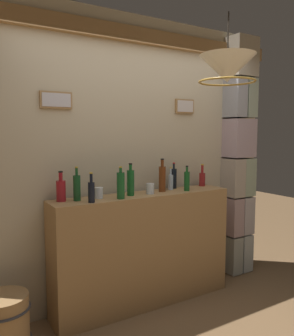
# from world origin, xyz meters

# --- Properties ---
(panelled_rear_partition) EXTENTS (3.43, 0.15, 2.77)m
(panelled_rear_partition) POSITION_xyz_m (-0.00, 1.10, 1.46)
(panelled_rear_partition) COLOR #BCAD8E
(panelled_rear_partition) RESTS_ON ground
(stone_pillar) EXTENTS (0.34, 0.30, 2.69)m
(stone_pillar) POSITION_xyz_m (1.33, 0.97, 1.35)
(stone_pillar) COLOR gray
(stone_pillar) RESTS_ON ground
(bar_shelf_unit) EXTENTS (1.79, 0.35, 1.07)m
(bar_shelf_unit) POSITION_xyz_m (0.00, 0.85, 0.54)
(bar_shelf_unit) COLOR #9E7547
(bar_shelf_unit) RESTS_ON ground
(liquor_bottle_rye) EXTENTS (0.06, 0.06, 0.25)m
(liquor_bottle_rye) POSITION_xyz_m (0.45, 0.78, 1.17)
(liquor_bottle_rye) COLOR #175121
(liquor_bottle_rye) RESTS_ON bar_shelf_unit
(liquor_bottle_port) EXTENTS (0.06, 0.06, 0.24)m
(liquor_bottle_port) POSITION_xyz_m (0.78, 0.94, 1.16)
(liquor_bottle_port) COLOR maroon
(liquor_bottle_port) RESTS_ON bar_shelf_unit
(liquor_bottle_vermouth) EXTENTS (0.07, 0.07, 0.28)m
(liquor_bottle_vermouth) POSITION_xyz_m (-0.29, 0.75, 1.19)
(liquor_bottle_vermouth) COLOR #1A5626
(liquor_bottle_vermouth) RESTS_ON bar_shelf_unit
(liquor_bottle_bourbon) EXTENTS (0.07, 0.07, 0.32)m
(liquor_bottle_bourbon) POSITION_xyz_m (0.22, 0.87, 1.20)
(liquor_bottle_bourbon) COLOR brown
(liquor_bottle_bourbon) RESTS_ON bar_shelf_unit
(liquor_bottle_rum) EXTENTS (0.05, 0.05, 0.25)m
(liquor_bottle_rum) POSITION_xyz_m (-0.57, 0.73, 1.17)
(liquor_bottle_rum) COLOR black
(liquor_bottle_rum) RESTS_ON bar_shelf_unit
(liquor_bottle_brandy) EXTENTS (0.06, 0.06, 0.29)m
(liquor_bottle_brandy) POSITION_xyz_m (-0.65, 0.87, 1.19)
(liquor_bottle_brandy) COLOR #1A4D25
(liquor_bottle_brandy) RESTS_ON bar_shelf_unit
(liquor_bottle_gin) EXTENTS (0.06, 0.06, 0.27)m
(liquor_bottle_gin) POSITION_xyz_m (0.43, 0.97, 1.18)
(liquor_bottle_gin) COLOR black
(liquor_bottle_gin) RESTS_ON bar_shelf_unit
(liquor_bottle_sherry) EXTENTS (0.05, 0.05, 0.23)m
(liquor_bottle_sherry) POSITION_xyz_m (0.35, 0.92, 1.15)
(liquor_bottle_sherry) COLOR #A9C0D5
(liquor_bottle_sherry) RESTS_ON bar_shelf_unit
(liquor_bottle_mezcal) EXTENTS (0.07, 0.07, 0.30)m
(liquor_bottle_mezcal) POSITION_xyz_m (-0.15, 0.85, 1.19)
(liquor_bottle_mezcal) COLOR #185824
(liquor_bottle_mezcal) RESTS_ON bar_shelf_unit
(liquor_bottle_amaro) EXTENTS (0.08, 0.08, 0.26)m
(liquor_bottle_amaro) POSITION_xyz_m (-0.77, 0.91, 1.17)
(liquor_bottle_amaro) COLOR maroon
(liquor_bottle_amaro) RESTS_ON bar_shelf_unit
(glass_tumbler_rocks) EXTENTS (0.07, 0.07, 0.10)m
(glass_tumbler_rocks) POSITION_xyz_m (-0.45, 0.87, 1.12)
(glass_tumbler_rocks) COLOR silver
(glass_tumbler_rocks) RESTS_ON bar_shelf_unit
(glass_tumbler_highball) EXTENTS (0.08, 0.08, 0.10)m
(glass_tumbler_highball) POSITION_xyz_m (0.05, 0.82, 1.12)
(glass_tumbler_highball) COLOR silver
(glass_tumbler_highball) RESTS_ON bar_shelf_unit
(pendant_lamp) EXTENTS (0.44, 0.44, 0.53)m
(pendant_lamp) POSITION_xyz_m (0.32, 0.12, 2.13)
(pendant_lamp) COLOR #EFE5C6
(wooden_barrel) EXTENTS (0.39, 0.39, 0.45)m
(wooden_barrel) POSITION_xyz_m (-1.29, 0.73, 0.22)
(wooden_barrel) COLOR #9E7547
(wooden_barrel) RESTS_ON ground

